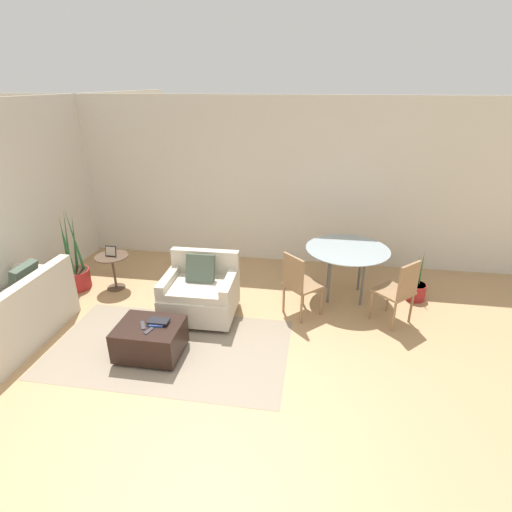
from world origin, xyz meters
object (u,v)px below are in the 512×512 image
at_px(side_table, 113,265).
at_px(dining_chair_near_left, 298,281).
at_px(book_stack, 158,322).
at_px(tv_remote_secondary, 149,331).
at_px(picture_frame, 111,251).
at_px(couch, 6,324).
at_px(potted_plant_small, 415,289).
at_px(potted_plant, 75,274).
at_px(ottoman, 150,338).
at_px(tv_remote_primary, 143,325).
at_px(dining_table, 347,254).
at_px(dining_chair_near_right, 400,289).
at_px(armchair, 201,292).

height_order(side_table, dining_chair_near_left, dining_chair_near_left).
xyz_separation_m(book_stack, side_table, (-1.28, 1.41, -0.03)).
distance_m(tv_remote_secondary, picture_frame, 2.01).
height_order(couch, dining_chair_near_left, dining_chair_near_left).
distance_m(picture_frame, potted_plant_small, 4.52).
height_order(tv_remote_secondary, potted_plant, potted_plant).
xyz_separation_m(picture_frame, dining_chair_near_left, (2.81, -0.34, -0.10)).
bearing_deg(ottoman, couch, -176.74).
height_order(tv_remote_primary, picture_frame, picture_frame).
relative_size(picture_frame, dining_table, 0.15).
relative_size(book_stack, potted_plant_small, 0.31).
height_order(couch, side_table, couch).
bearing_deg(dining_chair_near_right, picture_frame, 175.30).
relative_size(tv_remote_primary, side_table, 0.31).
bearing_deg(tv_remote_primary, couch, -177.20).
bearing_deg(tv_remote_primary, armchair, 67.63).
bearing_deg(tv_remote_secondary, side_table, 128.25).
bearing_deg(side_table, tv_remote_primary, -52.62).
xyz_separation_m(ottoman, side_table, (-1.19, 1.46, 0.17)).
bearing_deg(picture_frame, ottoman, -50.89).
distance_m(picture_frame, dining_chair_near_right, 4.11).
relative_size(armchair, dining_table, 0.80).
height_order(book_stack, dining_chair_near_right, dining_chair_near_right).
relative_size(couch, potted_plant_small, 2.31).
xyz_separation_m(tv_remote_primary, dining_table, (2.32, 1.79, 0.28)).
distance_m(ottoman, dining_chair_near_left, 2.00).
xyz_separation_m(book_stack, dining_table, (2.17, 1.72, 0.26)).
relative_size(side_table, dining_chair_near_left, 0.60).
relative_size(potted_plant, picture_frame, 7.73).
xyz_separation_m(tv_remote_primary, tv_remote_secondary, (0.11, -0.09, 0.00)).
distance_m(side_table, dining_table, 3.48).
bearing_deg(potted_plant_small, dining_table, -175.48).
bearing_deg(ottoman, armchair, 70.38).
height_order(book_stack, potted_plant, potted_plant).
bearing_deg(book_stack, side_table, 132.29).
relative_size(couch, dining_chair_near_left, 1.96).
bearing_deg(picture_frame, potted_plant, -172.08).
distance_m(tv_remote_secondary, dining_chair_near_right, 3.11).
height_order(side_table, picture_frame, picture_frame).
distance_m(ottoman, potted_plant, 2.26).
relative_size(armchair, potted_plant, 0.72).
distance_m(couch, ottoman, 1.75).
bearing_deg(tv_remote_primary, dining_chair_near_left, 34.25).
xyz_separation_m(dining_chair_near_left, dining_chair_near_right, (1.29, 0.00, 0.00)).
relative_size(armchair, side_table, 1.75).
bearing_deg(couch, dining_chair_near_right, 14.75).
relative_size(tv_remote_primary, potted_plant_small, 0.22).
relative_size(ottoman, tv_remote_primary, 4.32).
bearing_deg(potted_plant_small, book_stack, -150.61).
height_order(ottoman, dining_chair_near_right, dining_chair_near_right).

